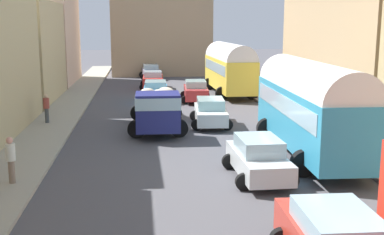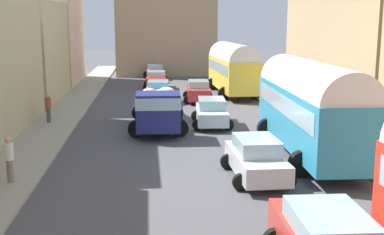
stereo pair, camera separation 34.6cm
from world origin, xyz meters
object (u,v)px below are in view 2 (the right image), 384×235
at_px(parked_bus_1, 310,103).
at_px(pedestrian_1, 9,158).
at_px(cargo_truck_0, 158,109).
at_px(car_0, 161,106).
at_px(car_2, 156,80).
at_px(car_3, 155,71).
at_px(car_5, 256,158).
at_px(pedestrian_3, 48,107).
at_px(car_1, 158,91).
at_px(car_6, 212,112).
at_px(parked_bus_2, 233,66).
at_px(car_7, 198,91).

distance_m(parked_bus_1, pedestrian_1, 12.16).
distance_m(cargo_truck_0, pedestrian_1, 9.96).
xyz_separation_m(car_0, car_2, (0.01, 13.72, -0.03)).
bearing_deg(car_3, car_2, -89.82).
bearing_deg(car_0, car_3, 90.04).
xyz_separation_m(car_0, car_3, (-0.01, 21.64, -0.06)).
height_order(car_3, car_5, car_5).
distance_m(car_0, pedestrian_3, 6.41).
relative_size(car_3, car_5, 1.01).
bearing_deg(car_1, car_6, -71.82).
xyz_separation_m(car_3, car_5, (3.16, -33.33, 0.02)).
height_order(parked_bus_1, car_5, parked_bus_1).
relative_size(parked_bus_2, car_1, 2.34).
bearing_deg(car_1, car_0, -89.98).
bearing_deg(pedestrian_3, car_1, 49.43).
xyz_separation_m(car_0, car_5, (3.15, -11.69, -0.04)).
distance_m(parked_bus_1, pedestrian_3, 14.58).
xyz_separation_m(parked_bus_2, pedestrian_1, (-11.56, -21.45, -1.22)).
relative_size(car_2, car_7, 0.97).
height_order(car_5, pedestrian_3, pedestrian_3).
xyz_separation_m(parked_bus_2, car_3, (-5.99, 11.91, -1.50)).
bearing_deg(car_5, pedestrian_3, 131.74).
relative_size(car_6, pedestrian_1, 2.40).
bearing_deg(pedestrian_3, car_3, 74.50).
height_order(car_7, pedestrian_3, pedestrian_3).
bearing_deg(car_1, parked_bus_2, 29.92).
distance_m(cargo_truck_0, car_0, 3.35).
bearing_deg(car_6, cargo_truck_0, -158.15).
height_order(cargo_truck_0, car_5, cargo_truck_0).
bearing_deg(car_7, car_1, -178.23).
height_order(car_6, car_7, car_7).
relative_size(cargo_truck_0, car_7, 1.83).
bearing_deg(pedestrian_3, car_2, 66.86).
bearing_deg(car_3, car_0, -89.96).
bearing_deg(car_5, car_0, 105.08).
xyz_separation_m(car_5, pedestrian_3, (-9.46, 10.61, 0.24)).
bearing_deg(car_7, parked_bus_1, -77.95).
relative_size(car_6, pedestrian_3, 2.43).
bearing_deg(car_5, car_2, 97.04).
bearing_deg(car_7, pedestrian_1, -115.14).
height_order(car_6, pedestrian_3, pedestrian_3).
bearing_deg(car_0, pedestrian_1, -115.49).
distance_m(car_5, car_7, 18.07).
relative_size(car_7, pedestrian_3, 2.33).
relative_size(car_2, pedestrian_3, 2.27).
relative_size(parked_bus_2, car_3, 2.29).
bearing_deg(parked_bus_1, car_5, -133.91).
relative_size(car_6, car_7, 1.05).
xyz_separation_m(cargo_truck_0, car_6, (2.99, 1.20, -0.43)).
relative_size(parked_bus_1, car_1, 2.48).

